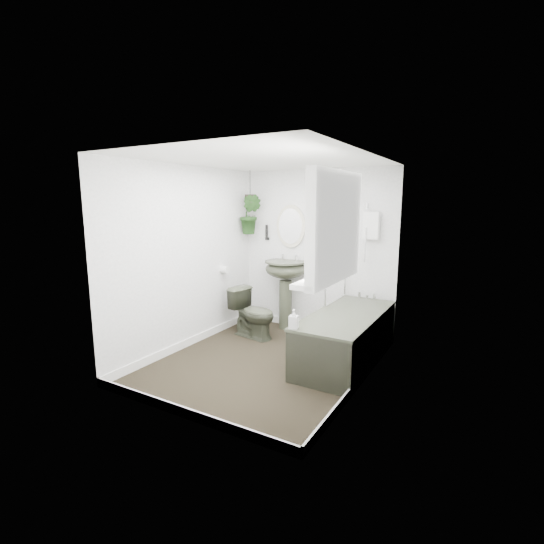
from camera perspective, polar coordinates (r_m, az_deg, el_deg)
The scene contains 22 objects.
floor at distance 4.74m, azimuth -0.93°, elevation -12.99°, with size 2.30×2.80×0.02m, color black.
ceiling at distance 4.38m, azimuth -1.02°, elevation 16.12°, with size 2.30×2.80×0.02m, color white.
wall_back at distance 5.66m, azimuth 6.40°, elevation 2.95°, with size 2.30×0.02×2.30m, color white.
wall_front at distance 3.31m, azimuth -13.65°, elevation -2.44°, with size 2.30×0.02×2.30m, color white.
wall_left at distance 5.11m, azimuth -12.21°, elevation 2.00°, with size 0.02×2.80×2.30m, color white.
wall_right at distance 3.96m, azimuth 13.59°, elevation -0.40°, with size 0.02×2.80×2.30m, color white.
skirting at distance 4.72m, azimuth -0.93°, elevation -12.32°, with size 2.30×2.80×0.10m, color white.
bathtub at distance 4.74m, azimuth 10.68°, elevation -9.28°, with size 0.72×1.72×0.58m, color #3D4131, non-canonical shape.
bath_screen at distance 5.08m, azimuth 9.39°, elevation 3.54°, with size 0.04×0.72×1.40m, color silver, non-canonical shape.
shower_box at distance 5.29m, azimuth 14.19°, elevation 6.56°, with size 0.20×0.10×0.35m, color white.
oval_mirror at distance 5.76m, azimuth 2.71°, elevation 6.63°, with size 0.46×0.03×0.62m, color beige.
wall_sconce at distance 5.95m, azimuth -0.78°, elevation 5.79°, with size 0.04×0.04×0.22m, color black.
toilet_roll_holder at distance 5.64m, azimuth -6.90°, elevation 0.35°, with size 0.11×0.11×0.11m, color white.
window_recess at distance 3.26m, azimuth 9.22°, elevation 6.41°, with size 0.08×1.00×0.90m, color white.
window_sill at distance 3.33m, azimuth 7.89°, elevation -0.75°, with size 0.18×1.00×0.04m, color white.
window_blinds at distance 3.27m, azimuth 8.48°, elevation 6.45°, with size 0.01×0.86×0.76m, color white.
toilet at distance 5.46m, azimuth -2.71°, elevation -5.94°, with size 0.38×0.66×0.68m, color #3D4131.
pedestal_sink at distance 5.78m, azimuth 1.97°, elevation -3.29°, with size 0.60×0.51×1.02m, color #3D4131, non-canonical shape.
sill_plant at distance 3.59m, azimuth 9.15°, elevation 2.32°, with size 0.22×0.19×0.25m, color black.
hanging_plant at distance 5.89m, azimuth -3.15°, elevation 8.32°, with size 0.32×0.26×0.58m, color black.
soap_bottle at distance 4.04m, azimuth 3.17°, elevation -6.80°, with size 0.09×0.09×0.20m, color #2A2322.
hanging_pot at distance 5.88m, azimuth -3.17°, elevation 10.56°, with size 0.16×0.16×0.12m, color black.
Camera 1 is at (2.25, -3.74, 1.86)m, focal length 26.00 mm.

